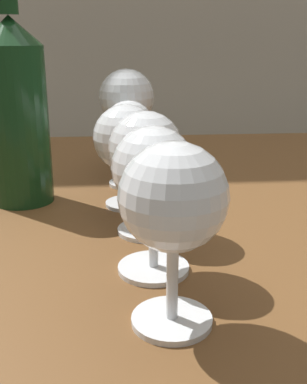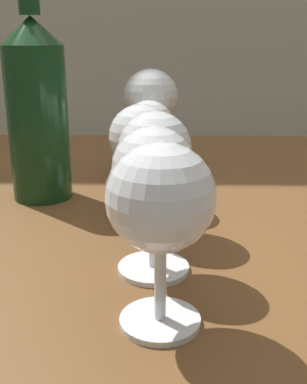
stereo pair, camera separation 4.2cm
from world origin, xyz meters
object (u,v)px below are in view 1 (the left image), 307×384
Objects in this scene: wine_glass_cabernet at (129,129)px; wine_glass_pinot at (127,99)px; wine_glass_empty at (146,152)px; wine_glass_port at (173,202)px; wine_glass_merlot at (154,173)px; wine_glass_rose at (126,140)px; wine_bottle at (17,109)px.

wine_glass_cabernet is 0.77× the size of wine_glass_pinot.
wine_glass_empty reaches higher than wine_glass_cabernet.
wine_glass_pinot is at bearing 92.70° from wine_glass_port.
wine_glass_empty is (-0.01, 0.18, -0.01)m from wine_glass_port.
wine_glass_port is 1.04× the size of wine_glass_merlot.
wine_glass_port is at bearing -86.64° from wine_glass_cabernet.
wine_glass_pinot is at bearing 88.16° from wine_glass_rose.
wine_glass_pinot reaches higher than wine_glass_cabernet.
wine_glass_port is 1.15× the size of wine_glass_cabernet.
wine_bottle is (-0.14, 0.03, 0.04)m from wine_glass_rose.
wine_glass_port reaches higher than wine_glass_rose.
wine_glass_empty is (-0.00, 0.09, -0.00)m from wine_glass_merlot.
wine_glass_cabernet is at bearing 92.90° from wine_glass_merlot.
wine_glass_merlot is 0.27m from wine_bottle.
wine_glass_merlot is at bearing -83.84° from wine_glass_rose.
wine_glass_merlot is 0.18m from wine_glass_rose.
wine_glass_empty is 0.85× the size of wine_glass_pinot.
wine_glass_pinot reaches higher than wine_glass_merlot.
wine_glass_empty is 0.18m from wine_glass_cabernet.
wine_glass_empty is 0.20m from wine_bottle.
wine_glass_cabernet is at bearing 93.36° from wine_glass_port.
wine_glass_cabernet is (0.01, 0.09, -0.00)m from wine_glass_rose.
wine_glass_pinot is (0.01, 0.18, 0.03)m from wine_glass_rose.
wine_bottle is at bearing 118.54° from wine_glass_port.
wine_glass_port is at bearing -85.20° from wine_glass_merlot.
wine_glass_cabernet is at bearing 21.55° from wine_bottle.
wine_glass_cabernet is (-0.01, 0.27, -0.01)m from wine_glass_merlot.
wine_glass_rose is 0.09m from wine_glass_cabernet.
wine_glass_port is at bearing -61.46° from wine_bottle.
wine_glass_port is 0.47× the size of wine_bottle.
wine_glass_pinot is (-0.02, 0.45, 0.01)m from wine_glass_port.
wine_glass_merlot is 0.85× the size of wine_glass_pinot.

